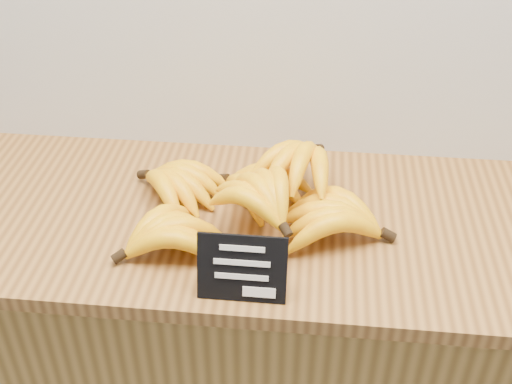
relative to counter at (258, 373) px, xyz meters
name	(u,v)px	position (x,y,z in m)	size (l,w,h in m)	color
counter	(258,373)	(0.00, 0.00, 0.00)	(1.51, 0.50, 0.90)	olive
counter_top	(259,221)	(0.00, 0.00, 0.47)	(1.50, 0.54, 0.03)	olive
chalkboard_sign	(242,269)	(-0.01, -0.22, 0.54)	(0.15, 0.01, 0.12)	black
banana_pile	(254,197)	(-0.01, -0.01, 0.53)	(0.51, 0.36, 0.12)	#FFBB0A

